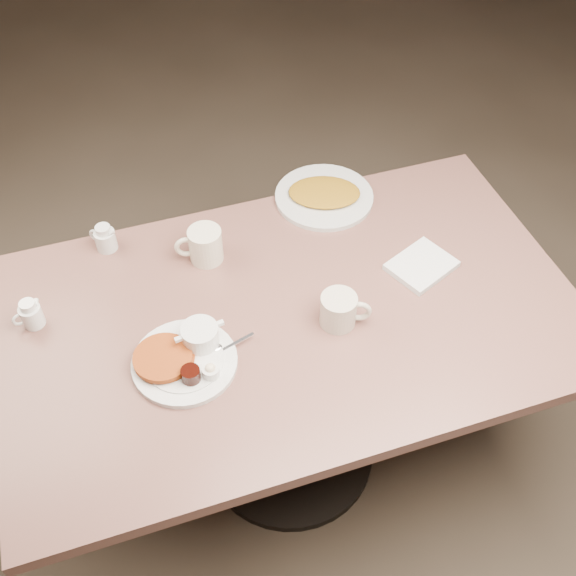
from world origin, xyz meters
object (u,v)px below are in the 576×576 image
object	(u,v)px
main_plate	(185,355)
coffee_mug_far	(204,245)
creamer_left	(31,314)
hash_plate	(324,195)
diner_table	(290,350)
coffee_mug_near	(340,310)
creamer_right	(105,238)

from	to	relation	value
main_plate	coffee_mug_far	world-z (taller)	coffee_mug_far
main_plate	creamer_left	xyz separation A→B (m)	(-0.34, 0.24, 0.01)
hash_plate	diner_table	bearing A→B (deg)	-121.46
coffee_mug_near	creamer_left	size ratio (longest dim) A/B	1.74
creamer_left	hash_plate	bearing A→B (deg)	14.16
main_plate	coffee_mug_near	xyz separation A→B (m)	(0.40, -0.00, 0.02)
diner_table	hash_plate	distance (m)	0.49
creamer_left	hash_plate	xyz separation A→B (m)	(0.87, 0.22, -0.02)
creamer_right	hash_plate	size ratio (longest dim) A/B	0.21
coffee_mug_near	diner_table	bearing A→B (deg)	146.30
creamer_left	main_plate	bearing A→B (deg)	-34.89
creamer_right	coffee_mug_far	bearing A→B (deg)	-26.77
creamer_right	hash_plate	distance (m)	0.66
coffee_mug_far	coffee_mug_near	bearing A→B (deg)	-50.77
coffee_mug_far	hash_plate	world-z (taller)	coffee_mug_far
coffee_mug_near	hash_plate	xyz separation A→B (m)	(0.13, 0.46, -0.03)
diner_table	creamer_right	world-z (taller)	creamer_right
coffee_mug_far	hash_plate	bearing A→B (deg)	18.15
diner_table	main_plate	xyz separation A→B (m)	(-0.29, -0.07, 0.19)
creamer_left	creamer_right	bearing A→B (deg)	44.86
diner_table	hash_plate	bearing A→B (deg)	58.54
diner_table	coffee_mug_far	size ratio (longest dim) A/B	10.74
main_plate	creamer_right	bearing A→B (deg)	105.07
coffee_mug_near	hash_plate	size ratio (longest dim) A/B	0.37
coffee_mug_far	creamer_right	world-z (taller)	coffee_mug_far
main_plate	hash_plate	bearing A→B (deg)	40.73
main_plate	coffee_mug_near	distance (m)	0.40
coffee_mug_near	creamer_right	distance (m)	0.70
diner_table	coffee_mug_near	bearing A→B (deg)	-33.70
coffee_mug_far	hash_plate	distance (m)	0.42
creamer_right	hash_plate	world-z (taller)	creamer_right
diner_table	creamer_left	bearing A→B (deg)	165.08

